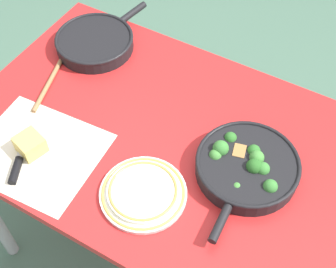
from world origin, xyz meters
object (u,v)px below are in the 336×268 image
at_px(skillet_eggs, 95,42).
at_px(grater_knife, 20,158).
at_px(skillet_broccoli, 247,166).
at_px(wooden_spoon, 59,65).
at_px(cheese_block, 30,145).
at_px(dinner_plate_stack, 143,192).

height_order(skillet_eggs, grater_knife, skillet_eggs).
relative_size(skillet_broccoli, grater_knife, 1.70).
height_order(skillet_broccoli, wooden_spoon, skillet_broccoli).
height_order(wooden_spoon, cheese_block, cheese_block).
bearing_deg(skillet_eggs, cheese_block, -158.79).
bearing_deg(skillet_broccoli, dinner_plate_stack, -49.15).
distance_m(skillet_eggs, grater_knife, 0.51).
bearing_deg(wooden_spoon, skillet_broccoli, -112.84).
bearing_deg(dinner_plate_stack, skillet_broccoli, 44.60).
bearing_deg(wooden_spoon, skillet_eggs, -37.67).
xyz_separation_m(wooden_spoon, grater_knife, (0.15, -0.36, 0.00)).
height_order(skillet_broccoli, dinner_plate_stack, skillet_broccoli).
bearing_deg(grater_knife, skillet_eggs, -16.15).
xyz_separation_m(skillet_eggs, grater_knife, (0.09, -0.51, -0.02)).
height_order(skillet_eggs, dinner_plate_stack, skillet_eggs).
xyz_separation_m(skillet_broccoli, wooden_spoon, (-0.73, 0.08, -0.02)).
bearing_deg(grater_knife, skillet_broccoli, -90.17).
bearing_deg(skillet_eggs, wooden_spoon, 168.39).
xyz_separation_m(skillet_eggs, dinner_plate_stack, (0.46, -0.43, -0.01)).
xyz_separation_m(skillet_broccoli, dinner_plate_stack, (-0.21, -0.21, -0.02)).
relative_size(wooden_spoon, cheese_block, 3.66).
bearing_deg(skillet_broccoli, wooden_spoon, -99.78).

